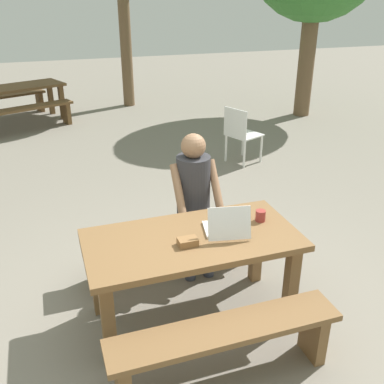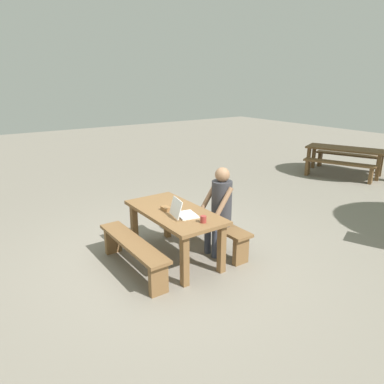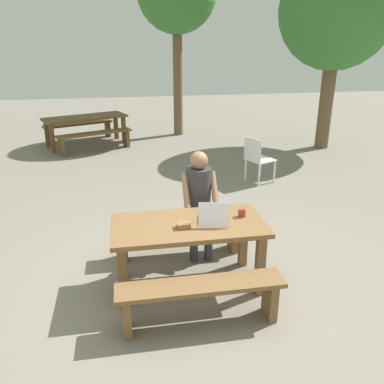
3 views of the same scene
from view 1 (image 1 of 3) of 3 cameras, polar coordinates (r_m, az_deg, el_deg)
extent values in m
plane|color=gray|center=(3.75, 0.04, -15.67)|extent=(30.00, 30.00, 0.00)
cube|color=brown|center=(3.33, 0.05, -6.20)|extent=(1.61, 0.80, 0.05)
cube|color=brown|center=(3.19, -10.70, -16.61)|extent=(0.09, 0.09, 0.70)
cube|color=brown|center=(3.57, 12.64, -11.67)|extent=(0.09, 0.09, 0.70)
cube|color=brown|center=(3.67, -12.18, -10.60)|extent=(0.09, 0.09, 0.70)
cube|color=brown|center=(4.00, 8.29, -6.95)|extent=(0.09, 0.09, 0.70)
cube|color=brown|center=(3.00, 4.37, -17.30)|extent=(1.57, 0.30, 0.05)
cube|color=brown|center=(3.03, -8.91, -23.12)|extent=(0.08, 0.24, 0.41)
cube|color=brown|center=(3.42, 15.41, -17.08)|extent=(0.08, 0.24, 0.41)
cube|color=brown|center=(4.04, -3.04, -5.11)|extent=(1.57, 0.30, 0.05)
cube|color=brown|center=(4.06, -12.45, -9.31)|extent=(0.08, 0.24, 0.41)
cube|color=brown|center=(4.36, 5.79, -6.21)|extent=(0.08, 0.24, 0.41)
cube|color=white|center=(3.42, 4.23, -4.69)|extent=(0.36, 0.30, 0.02)
cube|color=white|center=(3.23, 4.85, -4.06)|extent=(0.33, 0.14, 0.24)
cube|color=black|center=(3.23, 4.83, -3.98)|extent=(0.30, 0.12, 0.22)
cube|color=olive|center=(3.21, -0.55, -6.45)|extent=(0.14, 0.10, 0.06)
cylinder|color=#99332D|center=(3.56, 8.83, -3.04)|extent=(0.08, 0.08, 0.09)
cylinder|color=#333847|center=(4.03, -0.23, -8.49)|extent=(0.10, 0.10, 0.45)
cylinder|color=#333847|center=(4.08, 2.19, -8.04)|extent=(0.10, 0.10, 0.45)
cube|color=#333847|center=(3.99, 0.58, -4.40)|extent=(0.28, 0.28, 0.12)
cylinder|color=#333338|center=(3.92, 0.17, 0.51)|extent=(0.30, 0.30, 0.59)
cylinder|color=#936B4C|center=(3.76, -1.79, 0.27)|extent=(0.07, 0.32, 0.41)
cylinder|color=#936B4C|center=(3.86, 3.04, 0.94)|extent=(0.07, 0.32, 0.41)
sphere|color=#936B4C|center=(3.77, 0.18, 5.96)|extent=(0.21, 0.21, 0.21)
cube|color=white|center=(6.77, 6.75, 7.35)|extent=(0.58, 0.58, 0.02)
cube|color=white|center=(6.56, 5.60, 8.84)|extent=(0.19, 0.41, 0.42)
cylinder|color=white|center=(6.86, 8.91, 5.53)|extent=(0.04, 0.04, 0.42)
cylinder|color=white|center=(7.09, 6.57, 6.31)|extent=(0.04, 0.04, 0.42)
cylinder|color=white|center=(6.59, 6.76, 4.84)|extent=(0.04, 0.04, 0.42)
cylinder|color=white|center=(6.83, 4.40, 5.67)|extent=(0.04, 0.04, 0.42)
cube|color=brown|center=(9.35, -22.44, 12.28)|extent=(2.12, 1.42, 0.05)
cube|color=brown|center=(9.49, -16.42, 11.03)|extent=(0.12, 0.12, 0.68)
cube|color=brown|center=(9.98, -17.77, 11.49)|extent=(0.12, 0.12, 0.68)
cube|color=brown|center=(8.81, -20.73, 10.06)|extent=(1.77, 0.94, 0.05)
cube|color=brown|center=(9.16, -15.88, 9.74)|extent=(0.16, 0.25, 0.41)
cube|color=brown|center=(10.00, -23.45, 11.23)|extent=(1.77, 0.94, 0.05)
cube|color=brown|center=(10.30, -19.04, 10.95)|extent=(0.16, 0.25, 0.41)
cylinder|color=brown|center=(9.58, 14.58, 16.40)|extent=(0.32, 0.32, 2.33)
cylinder|color=brown|center=(10.20, -8.60, 19.26)|extent=(0.25, 0.25, 3.00)
camera|label=2|loc=(5.01, 71.79, 9.45)|focal=33.83mm
camera|label=3|loc=(1.10, 145.09, -13.47)|focal=37.75mm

